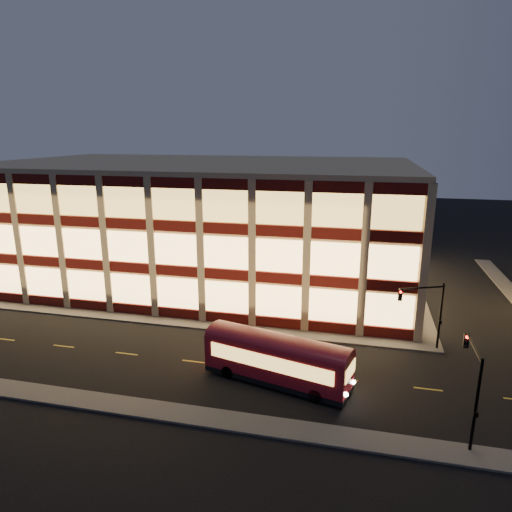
# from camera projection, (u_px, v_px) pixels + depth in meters

# --- Properties ---
(ground) EXTENTS (200.00, 200.00, 0.00)m
(ground) POSITION_uv_depth(u_px,v_px,m) (177.00, 327.00, 43.48)
(ground) COLOR black
(ground) RESTS_ON ground
(sidewalk_office_south) EXTENTS (54.00, 2.00, 0.15)m
(sidewalk_office_south) POSITION_uv_depth(u_px,v_px,m) (152.00, 320.00, 45.06)
(sidewalk_office_south) COLOR #514F4C
(sidewalk_office_south) RESTS_ON ground
(sidewalk_office_east) EXTENTS (2.00, 30.00, 0.15)m
(sidewalk_office_east) POSITION_uv_depth(u_px,v_px,m) (413.00, 288.00, 54.36)
(sidewalk_office_east) COLOR #514F4C
(sidewalk_office_east) RESTS_ON ground
(sidewalk_near) EXTENTS (100.00, 2.00, 0.15)m
(sidewalk_near) POSITION_uv_depth(u_px,v_px,m) (102.00, 402.00, 31.25)
(sidewalk_near) COLOR #514F4C
(sidewalk_near) RESTS_ON ground
(office_building) EXTENTS (50.45, 30.45, 14.50)m
(office_building) POSITION_uv_depth(u_px,v_px,m) (205.00, 219.00, 58.12)
(office_building) COLOR tan
(office_building) RESTS_ON ground
(traffic_signal_far) EXTENTS (3.79, 1.87, 6.00)m
(traffic_signal_far) POSITION_uv_depth(u_px,v_px,m) (426.00, 306.00, 37.73)
(traffic_signal_far) COLOR black
(traffic_signal_far) RESTS_ON ground
(traffic_signal_near) EXTENTS (0.32, 4.45, 6.00)m
(traffic_signal_near) POSITION_uv_depth(u_px,v_px,m) (473.00, 375.00, 26.85)
(traffic_signal_near) COLOR black
(traffic_signal_near) RESTS_ON ground
(trolley_bus) EXTENTS (11.29, 5.39, 3.71)m
(trolley_bus) POSITION_uv_depth(u_px,v_px,m) (277.00, 356.00, 33.49)
(trolley_bus) COLOR maroon
(trolley_bus) RESTS_ON ground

